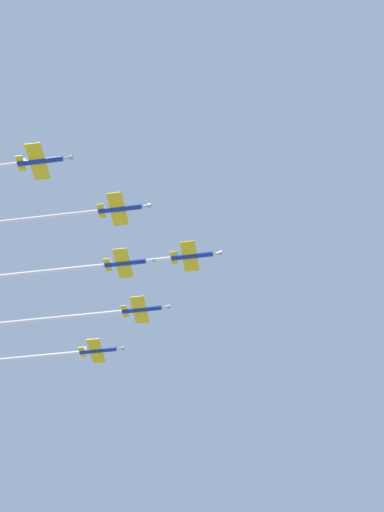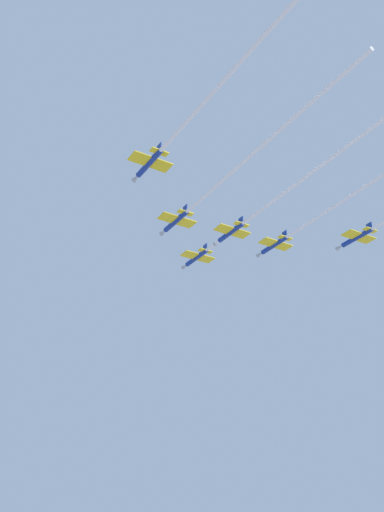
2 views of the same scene
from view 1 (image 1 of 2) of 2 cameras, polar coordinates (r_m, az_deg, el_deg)
jet_lead at (r=166.68m, az=-6.97°, el=-0.73°), size 46.82×52.19×2.63m
jet_port_inner at (r=178.76m, az=-10.69°, el=-5.06°), size 46.90×52.27×2.63m
jet_starboard_inner at (r=162.83m, az=-12.72°, el=3.13°), size 45.26×50.45×2.63m
jet_port_outer at (r=170.73m, az=-12.39°, el=-1.29°), size 47.18×52.59×2.63m
jet_starboard_outer at (r=194.10m, az=-13.79°, el=-8.25°), size 46.86×52.23×2.63m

